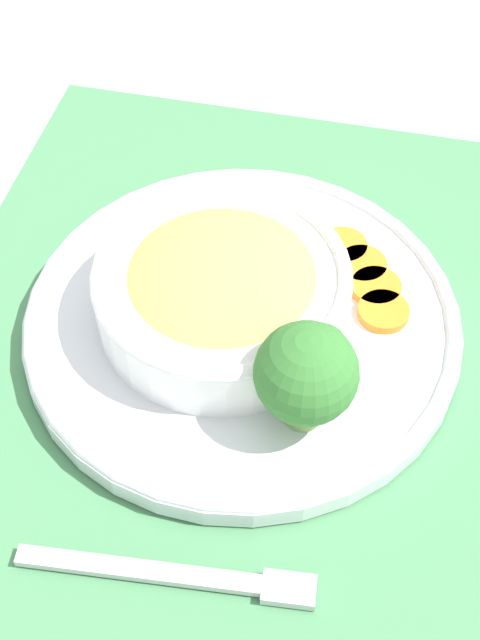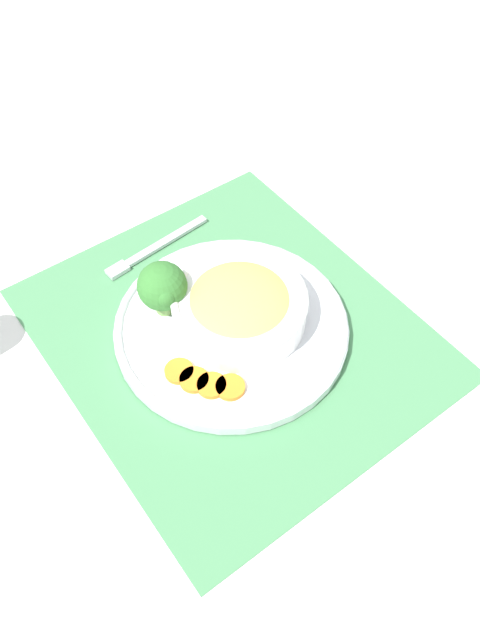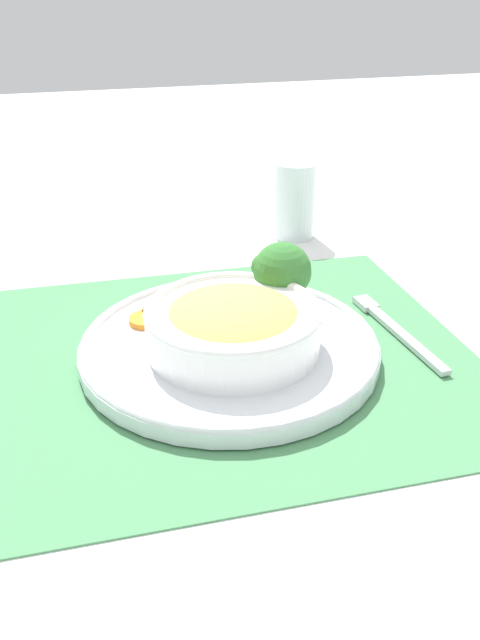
% 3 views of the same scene
% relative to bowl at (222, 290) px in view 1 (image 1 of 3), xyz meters
% --- Properties ---
extents(ground_plane, '(4.00, 4.00, 0.00)m').
position_rel_bowl_xyz_m(ground_plane, '(-0.00, 0.01, -0.05)').
color(ground_plane, white).
extents(placemat, '(0.55, 0.49, 0.00)m').
position_rel_bowl_xyz_m(placemat, '(-0.00, 0.01, -0.05)').
color(placemat, '#4C8C59').
rests_on(placemat, ground_plane).
extents(plate, '(0.32, 0.32, 0.02)m').
position_rel_bowl_xyz_m(plate, '(-0.00, 0.01, -0.03)').
color(plate, silver).
rests_on(plate, placemat).
extents(bowl, '(0.18, 0.18, 0.06)m').
position_rel_bowl_xyz_m(bowl, '(0.00, 0.00, 0.00)').
color(bowl, white).
rests_on(bowl, plate).
extents(broccoli_floret, '(0.07, 0.07, 0.08)m').
position_rel_bowl_xyz_m(broccoli_floret, '(0.08, 0.07, 0.02)').
color(broccoli_floret, '#759E51').
rests_on(broccoli_floret, plate).
extents(carrot_slice_near, '(0.04, 0.04, 0.01)m').
position_rel_bowl_xyz_m(carrot_slice_near, '(-0.02, 0.12, -0.02)').
color(carrot_slice_near, orange).
rests_on(carrot_slice_near, plate).
extents(carrot_slice_middle, '(0.04, 0.04, 0.01)m').
position_rel_bowl_xyz_m(carrot_slice_middle, '(-0.04, 0.11, -0.02)').
color(carrot_slice_middle, orange).
rests_on(carrot_slice_middle, plate).
extents(carrot_slice_far, '(0.04, 0.04, 0.01)m').
position_rel_bowl_xyz_m(carrot_slice_far, '(-0.06, 0.10, -0.02)').
color(carrot_slice_far, orange).
rests_on(carrot_slice_far, plate).
extents(carrot_slice_extra, '(0.04, 0.04, 0.01)m').
position_rel_bowl_xyz_m(carrot_slice_extra, '(-0.08, 0.08, -0.02)').
color(carrot_slice_extra, orange).
rests_on(carrot_slice_extra, plate).
extents(fork, '(0.02, 0.18, 0.01)m').
position_rel_bowl_xyz_m(fork, '(0.19, 0.02, -0.04)').
color(fork, silver).
rests_on(fork, placemat).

